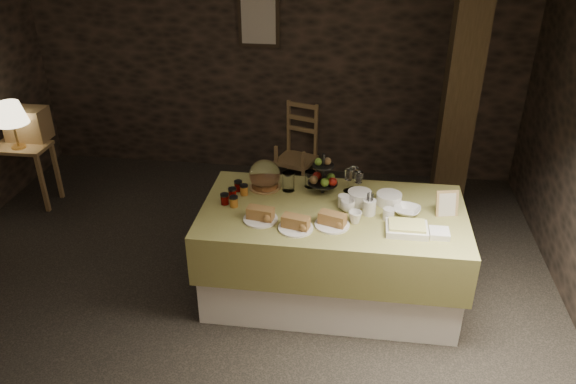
# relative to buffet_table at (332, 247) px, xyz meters

# --- Properties ---
(ground_plane) EXTENTS (5.50, 5.00, 0.01)m
(ground_plane) POSITION_rel_buffet_table_xyz_m (-0.83, -0.18, -0.47)
(ground_plane) COLOR black
(ground_plane) RESTS_ON ground
(room_shell) EXTENTS (5.52, 5.02, 2.60)m
(room_shell) POSITION_rel_buffet_table_xyz_m (-0.83, -0.18, 1.09)
(room_shell) COLOR black
(room_shell) RESTS_ON ground
(buffet_table) EXTENTS (2.05, 1.09, 0.81)m
(buffet_table) POSITION_rel_buffet_table_xyz_m (0.00, 0.00, 0.00)
(buffet_table) COLOR white
(buffet_table) RESTS_ON ground_plane
(console_table) EXTENTS (0.63, 0.36, 0.67)m
(console_table) POSITION_rel_buffet_table_xyz_m (-3.33, 1.12, 0.07)
(console_table) COLOR olive
(console_table) RESTS_ON ground_plane
(table_lamp) EXTENTS (0.32, 0.32, 0.49)m
(table_lamp) POSITION_rel_buffet_table_xyz_m (-3.28, 1.07, 0.57)
(table_lamp) COLOR tan
(table_lamp) RESTS_ON console_table
(wine_rack) EXTENTS (0.42, 0.26, 0.34)m
(wine_rack) POSITION_rel_buffet_table_xyz_m (-3.28, 1.30, 0.37)
(wine_rack) COLOR olive
(wine_rack) RESTS_ON console_table
(chair) EXTENTS (0.51, 0.50, 0.68)m
(chair) POSITION_rel_buffet_table_xyz_m (-0.54, 2.16, -0.08)
(chair) COLOR olive
(chair) RESTS_ON ground_plane
(timber_column) EXTENTS (0.30, 0.30, 2.60)m
(timber_column) POSITION_rel_buffet_table_xyz_m (1.08, 1.42, 0.83)
(timber_column) COLOR black
(timber_column) RESTS_ON ground_plane
(framed_picture) EXTENTS (0.45, 0.04, 0.55)m
(framed_picture) POSITION_rel_buffet_table_xyz_m (-0.98, 2.28, 1.28)
(framed_picture) COLOR #2E2318
(framed_picture) RESTS_ON room_shell
(plate_stack_a) EXTENTS (0.19, 0.19, 0.10)m
(plate_stack_a) POSITION_rel_buffet_table_xyz_m (0.20, 0.14, 0.40)
(plate_stack_a) COLOR white
(plate_stack_a) RESTS_ON buffet_table
(plate_stack_b) EXTENTS (0.20, 0.20, 0.08)m
(plate_stack_b) POSITION_rel_buffet_table_xyz_m (0.43, 0.16, 0.39)
(plate_stack_b) COLOR white
(plate_stack_b) RESTS_ON buffet_table
(cutlery_holder) EXTENTS (0.10, 0.10, 0.12)m
(cutlery_holder) POSITION_rel_buffet_table_xyz_m (0.27, -0.02, 0.41)
(cutlery_holder) COLOR white
(cutlery_holder) RESTS_ON buffet_table
(cup_a) EXTENTS (0.15, 0.15, 0.09)m
(cup_a) POSITION_rel_buffet_table_xyz_m (0.11, 0.00, 0.39)
(cup_a) COLOR white
(cup_a) RESTS_ON buffet_table
(cup_b) EXTENTS (0.12, 0.12, 0.09)m
(cup_b) POSITION_rel_buffet_table_xyz_m (0.17, -0.16, 0.39)
(cup_b) COLOR white
(cup_b) RESTS_ON buffet_table
(mug_c) EXTENTS (0.09, 0.09, 0.09)m
(mug_c) POSITION_rel_buffet_table_xyz_m (0.07, 0.07, 0.39)
(mug_c) COLOR white
(mug_c) RESTS_ON buffet_table
(mug_d) EXTENTS (0.08, 0.08, 0.09)m
(mug_d) POSITION_rel_buffet_table_xyz_m (0.42, -0.08, 0.39)
(mug_d) COLOR white
(mug_d) RESTS_ON buffet_table
(bowl) EXTENTS (0.25, 0.25, 0.05)m
(bowl) POSITION_rel_buffet_table_xyz_m (0.56, 0.02, 0.37)
(bowl) COLOR white
(bowl) RESTS_ON buffet_table
(cake_dome) EXTENTS (0.26, 0.26, 0.26)m
(cake_dome) POSITION_rel_buffet_table_xyz_m (-0.59, 0.29, 0.45)
(cake_dome) COLOR olive
(cake_dome) RESTS_ON buffet_table
(fruit_stand) EXTENTS (0.25, 0.25, 0.35)m
(fruit_stand) POSITION_rel_buffet_table_xyz_m (-0.10, 0.26, 0.48)
(fruit_stand) COLOR black
(fruit_stand) RESTS_ON buffet_table
(bread_platter_left) EXTENTS (0.26, 0.26, 0.11)m
(bread_platter_left) POSITION_rel_buffet_table_xyz_m (-0.53, -0.22, 0.38)
(bread_platter_left) COLOR white
(bread_platter_left) RESTS_ON buffet_table
(bread_platter_center) EXTENTS (0.26, 0.26, 0.11)m
(bread_platter_center) POSITION_rel_buffet_table_xyz_m (-0.26, -0.31, 0.38)
(bread_platter_center) COLOR white
(bread_platter_center) RESTS_ON buffet_table
(bread_platter_right) EXTENTS (0.26, 0.26, 0.11)m
(bread_platter_right) POSITION_rel_buffet_table_xyz_m (0.01, -0.23, 0.38)
(bread_platter_right) COLOR white
(bread_platter_right) RESTS_ON buffet_table
(jam_jars) EXTENTS (0.18, 0.32, 0.07)m
(jam_jars) POSITION_rel_buffet_table_xyz_m (-0.80, 0.08, 0.38)
(jam_jars) COLOR #560504
(jam_jars) RESTS_ON buffet_table
(tart_dish) EXTENTS (0.30, 0.22, 0.07)m
(tart_dish) POSITION_rel_buffet_table_xyz_m (0.55, -0.25, 0.38)
(tart_dish) COLOR white
(tart_dish) RESTS_ON buffet_table
(square_dish) EXTENTS (0.14, 0.14, 0.04)m
(square_dish) POSITION_rel_buffet_table_xyz_m (0.78, -0.27, 0.37)
(square_dish) COLOR white
(square_dish) RESTS_ON buffet_table
(menu_frame) EXTENTS (0.18, 0.10, 0.22)m
(menu_frame) POSITION_rel_buffet_table_xyz_m (0.86, 0.04, 0.44)
(menu_frame) COLOR olive
(menu_frame) RESTS_ON buffet_table
(storage_jar_a) EXTENTS (0.10, 0.10, 0.16)m
(storage_jar_a) POSITION_rel_buffet_table_xyz_m (-0.39, 0.27, 0.43)
(storage_jar_a) COLOR white
(storage_jar_a) RESTS_ON buffet_table
(storage_jar_b) EXTENTS (0.09, 0.09, 0.14)m
(storage_jar_b) POSITION_rel_buffet_table_xyz_m (-0.22, 0.36, 0.42)
(storage_jar_b) COLOR white
(storage_jar_b) RESTS_ON buffet_table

